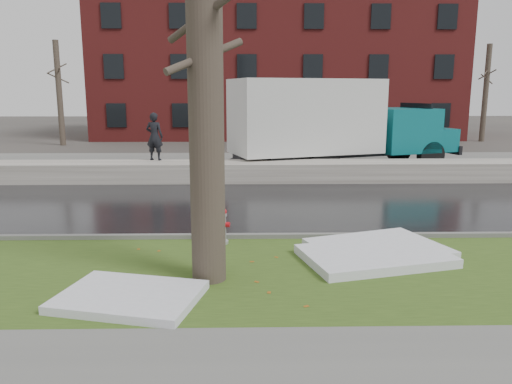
{
  "coord_description": "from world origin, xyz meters",
  "views": [
    {
      "loc": [
        -0.26,
        -10.15,
        3.39
      ],
      "look_at": [
        -0.03,
        1.65,
        1.0
      ],
      "focal_mm": 35.0,
      "sensor_mm": 36.0,
      "label": 1
    }
  ],
  "objects_px": {
    "tree": "(205,61)",
    "box_truck": "(332,123)",
    "fire_hydrant": "(221,224)",
    "worker": "(154,136)"
  },
  "relations": [
    {
      "from": "box_truck",
      "to": "worker",
      "type": "bearing_deg",
      "value": 177.53
    },
    {
      "from": "fire_hydrant",
      "to": "tree",
      "type": "bearing_deg",
      "value": -85.05
    },
    {
      "from": "fire_hydrant",
      "to": "worker",
      "type": "xyz_separation_m",
      "value": [
        -2.98,
        8.65,
        1.18
      ]
    },
    {
      "from": "fire_hydrant",
      "to": "box_truck",
      "type": "xyz_separation_m",
      "value": [
        4.24,
        10.65,
        1.56
      ]
    },
    {
      "from": "fire_hydrant",
      "to": "tree",
      "type": "distance_m",
      "value": 4.02
    },
    {
      "from": "tree",
      "to": "box_truck",
      "type": "height_order",
      "value": "tree"
    },
    {
      "from": "box_truck",
      "to": "worker",
      "type": "distance_m",
      "value": 7.5
    },
    {
      "from": "fire_hydrant",
      "to": "worker",
      "type": "relative_size",
      "value": 0.46
    },
    {
      "from": "fire_hydrant",
      "to": "box_truck",
      "type": "distance_m",
      "value": 11.57
    },
    {
      "from": "worker",
      "to": "tree",
      "type": "bearing_deg",
      "value": 118.31
    }
  ]
}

